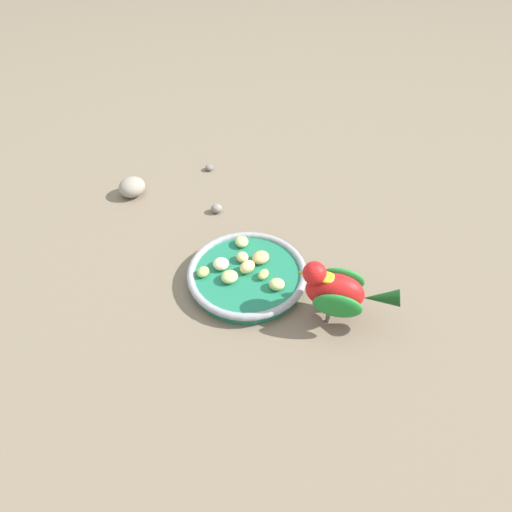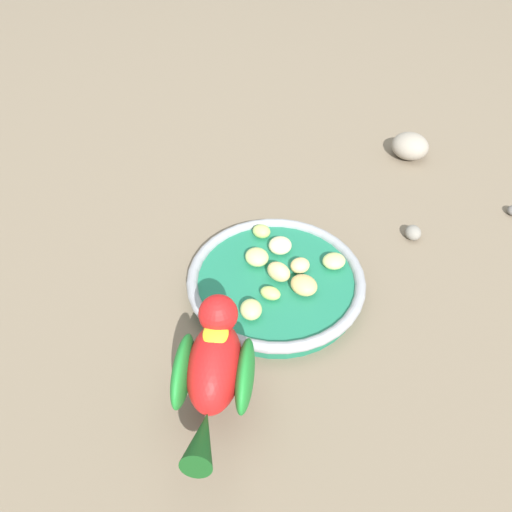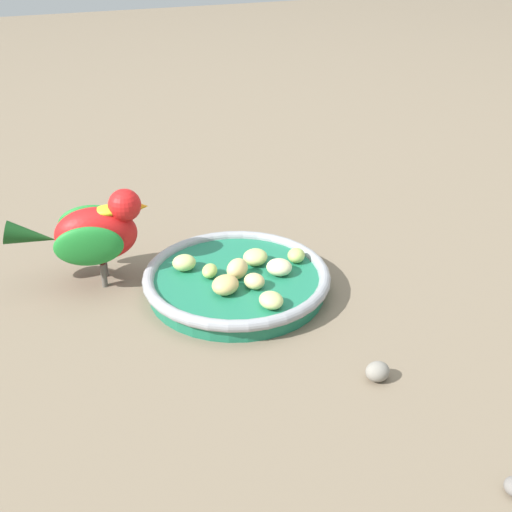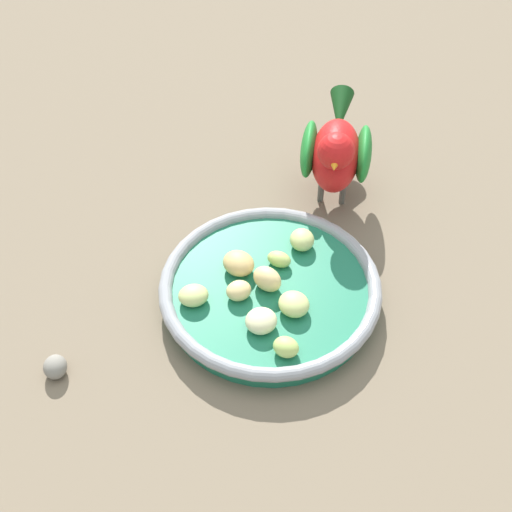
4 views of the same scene
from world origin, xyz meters
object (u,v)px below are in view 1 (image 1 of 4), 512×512
object	(u,v)px
parrot	(337,290)
feeding_bowl	(245,275)
apple_piece_5	(242,242)
apple_piece_8	(263,274)
apple_piece_0	(230,277)
apple_piece_6	(242,257)
pebble_1	(209,168)
rock_large	(132,187)
apple_piece_3	(245,267)
apple_piece_7	(203,272)
pebble_0	(217,209)
apple_piece_2	(221,264)
apple_piece_4	(261,257)
apple_piece_1	(277,284)

from	to	relation	value
parrot	feeding_bowl	bearing A→B (deg)	-16.48
apple_piece_5	apple_piece_8	world-z (taller)	apple_piece_5
apple_piece_0	apple_piece_6	distance (m)	0.06
parrot	pebble_1	world-z (taller)	parrot
parrot	rock_large	bearing A→B (deg)	-27.82
apple_piece_3	apple_piece_8	xyz separation A→B (m)	(0.03, -0.01, -0.00)
apple_piece_6	apple_piece_7	world-z (taller)	same
apple_piece_6	apple_piece_7	xyz separation A→B (m)	(-0.07, -0.04, -0.00)
apple_piece_7	parrot	xyz separation A→B (m)	(0.23, -0.07, 0.04)
feeding_bowl	pebble_0	xyz separation A→B (m)	(-0.08, 0.20, -0.01)
apple_piece_2	apple_piece_4	bearing A→B (deg)	15.25
apple_piece_3	pebble_1	xyz separation A→B (m)	(-0.11, 0.36, -0.03)
pebble_1	apple_piece_6	bearing A→B (deg)	-72.53
apple_piece_5	pebble_0	size ratio (longest dim) A/B	1.20
apple_piece_7	apple_piece_3	bearing A→B (deg)	10.82
rock_large	apple_piece_0	bearing A→B (deg)	-48.33
rock_large	apple_piece_1	bearing A→B (deg)	-41.38
apple_piece_6	apple_piece_8	world-z (taller)	apple_piece_6
feeding_bowl	apple_piece_6	distance (m)	0.04
apple_piece_1	pebble_1	world-z (taller)	apple_piece_1
pebble_0	pebble_1	size ratio (longest dim) A/B	1.24
apple_piece_1	apple_piece_5	size ratio (longest dim) A/B	0.96
apple_piece_4	apple_piece_5	xyz separation A→B (m)	(-0.04, 0.04, -0.00)
apple_piece_0	apple_piece_3	xyz separation A→B (m)	(0.03, 0.02, 0.00)
apple_piece_2	apple_piece_8	xyz separation A→B (m)	(0.08, -0.02, -0.00)
apple_piece_3	parrot	world-z (taller)	parrot
apple_piece_4	apple_piece_6	bearing A→B (deg)	179.09
apple_piece_7	pebble_1	world-z (taller)	apple_piece_7
apple_piece_7	apple_piece_0	bearing A→B (deg)	-11.26
apple_piece_0	apple_piece_2	size ratio (longest dim) A/B	1.02
apple_piece_1	apple_piece_8	distance (m)	0.04
feeding_bowl	apple_piece_4	distance (m)	0.04
pebble_0	rock_large	bearing A→B (deg)	164.45
apple_piece_8	rock_large	world-z (taller)	rock_large
apple_piece_0	apple_piece_6	bearing A→B (deg)	69.88
pebble_0	pebble_1	xyz separation A→B (m)	(-0.04, 0.17, -0.00)
feeding_bowl	apple_piece_4	bearing A→B (deg)	47.89
parrot	apple_piece_7	bearing A→B (deg)	-6.04
apple_piece_7	pebble_0	bearing A→B (deg)	90.14
pebble_1	pebble_0	bearing A→B (deg)	-77.34
rock_large	apple_piece_8	bearing A→B (deg)	-40.78
pebble_0	apple_piece_6	bearing A→B (deg)	-68.11
apple_piece_0	apple_piece_2	xyz separation A→B (m)	(-0.02, 0.03, -0.00)
apple_piece_5	parrot	xyz separation A→B (m)	(0.17, -0.15, 0.04)
apple_piece_0	rock_large	world-z (taller)	rock_large
apple_piece_4	pebble_0	distance (m)	0.20
apple_piece_4	parrot	bearing A→B (deg)	-40.34
apple_piece_7	rock_large	distance (m)	0.33
feeding_bowl	apple_piece_0	world-z (taller)	apple_piece_0
apple_piece_5	apple_piece_3	bearing A→B (deg)	-81.37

